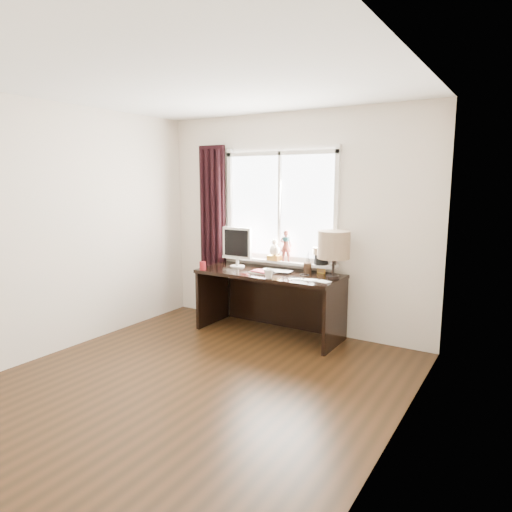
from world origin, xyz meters
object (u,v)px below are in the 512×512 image
Objects in this scene: red_cup at (203,266)px; desk at (273,291)px; mug at (269,274)px; table_lamp at (334,245)px; monitor at (237,245)px; laptop at (277,271)px.

red_cup is 0.90m from desk.
mug is 0.77m from table_lamp.
monitor reaches higher than mug.
table_lamp reaches higher than mug.
monitor is at bearing 150.46° from mug.
monitor is at bearing 57.15° from red_cup.
mug reaches higher than laptop.
red_cup reaches higher than desk.
laptop is at bearing 21.45° from red_cup.
table_lamp is at bearing 0.07° from monitor.
laptop is 0.76m from table_lamp.
table_lamp is at bearing 32.46° from mug.
red_cup is at bearing 180.00° from mug.
monitor is (0.24, 0.38, 0.23)m from red_cup.
table_lamp is at bearing 2.70° from laptop.
laptop is 0.89m from red_cup.
desk is at bearing 2.25° from monitor.
monitor is (-0.59, 0.05, 0.26)m from laptop.
table_lamp is (1.26, 0.00, 0.09)m from monitor.
red_cup is 0.21× the size of monitor.
table_lamp is at bearing -1.38° from desk.
laptop is at bearing 103.26° from mug.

